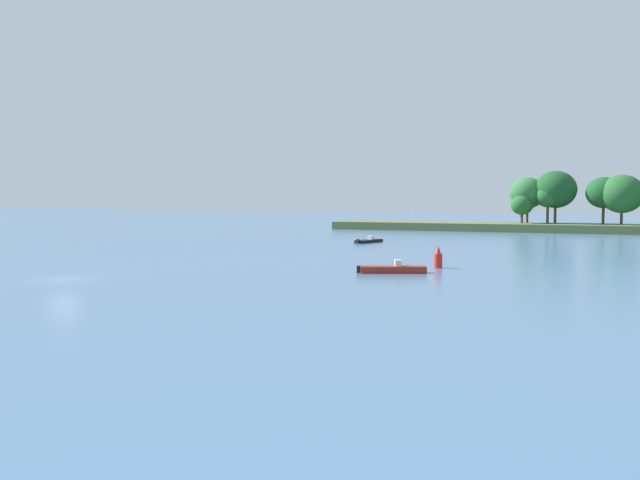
# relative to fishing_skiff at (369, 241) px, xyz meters

# --- Properties ---
(ground_plane) EXTENTS (400.00, 400.00, 0.00)m
(ground_plane) POSITION_rel_fishing_skiff_xyz_m (-8.08, -47.71, -0.22)
(ground_plane) COLOR #476B8E
(treeline_island) EXTENTS (61.73, 10.95, 10.22)m
(treeline_island) POSITION_rel_fishing_skiff_xyz_m (21.08, 37.40, 3.93)
(treeline_island) COLOR #566B3D
(treeline_island) RESTS_ON ground
(fishing_skiff) EXTENTS (2.54, 5.14, 0.88)m
(fishing_skiff) POSITION_rel_fishing_skiff_xyz_m (0.00, 0.00, 0.00)
(fishing_skiff) COLOR black
(fishing_skiff) RESTS_ON ground
(small_motorboat) EXTENTS (5.48, 3.26, 1.04)m
(small_motorboat) POSITION_rel_fishing_skiff_xyz_m (13.15, -34.11, 0.07)
(small_motorboat) COLOR maroon
(small_motorboat) RESTS_ON ground
(channel_buoy_red) EXTENTS (0.70, 0.70, 1.90)m
(channel_buoy_red) POSITION_rel_fishing_skiff_xyz_m (15.68, -29.00, 0.59)
(channel_buoy_red) COLOR red
(channel_buoy_red) RESTS_ON ground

